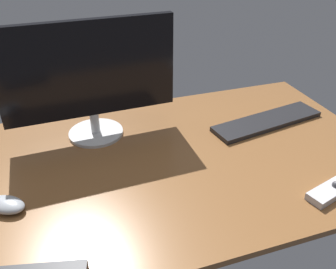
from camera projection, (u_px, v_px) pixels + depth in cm
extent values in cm
cube|color=brown|center=(175.00, 160.00, 116.99)|extent=(140.00, 84.00, 2.00)
cylinder|color=#BDBDBD|center=(96.00, 133.00, 128.74)|extent=(19.32, 19.32, 1.11)
cylinder|color=#BDBDBD|center=(95.00, 122.00, 126.51)|extent=(3.18, 3.18, 7.37)
cube|color=black|center=(88.00, 70.00, 116.09)|extent=(58.19, 4.53, 32.15)
cube|color=black|center=(267.00, 121.00, 135.17)|extent=(45.86, 18.04, 1.73)
ellipsoid|color=#999EA5|center=(6.00, 205.00, 95.31)|extent=(12.45, 11.49, 3.26)
cube|color=#B7B7BC|center=(330.00, 191.00, 100.67)|extent=(16.01, 9.23, 2.21)
sphere|color=#3F3F44|center=(336.00, 185.00, 100.81)|extent=(2.10, 2.10, 2.10)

